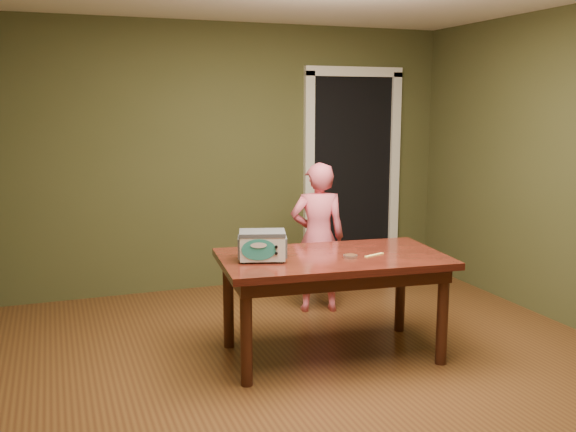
# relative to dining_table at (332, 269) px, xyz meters

# --- Properties ---
(floor) EXTENTS (5.00, 5.00, 0.00)m
(floor) POSITION_rel_dining_table_xyz_m (-0.15, -0.42, -0.65)
(floor) COLOR brown
(floor) RESTS_ON ground
(room_shell) EXTENTS (4.52, 5.02, 2.61)m
(room_shell) POSITION_rel_dining_table_xyz_m (-0.15, -0.42, 1.06)
(room_shell) COLOR #424424
(room_shell) RESTS_ON ground
(doorway) EXTENTS (1.10, 0.66, 2.25)m
(doorway) POSITION_rel_dining_table_xyz_m (1.15, 2.36, 0.41)
(doorway) COLOR black
(doorway) RESTS_ON ground
(dining_table) EXTENTS (1.68, 1.05, 0.75)m
(dining_table) POSITION_rel_dining_table_xyz_m (0.00, 0.00, 0.00)
(dining_table) COLOR #34110B
(dining_table) RESTS_ON floor
(toy_oven) EXTENTS (0.38, 0.31, 0.21)m
(toy_oven) POSITION_rel_dining_table_xyz_m (-0.52, 0.03, 0.21)
(toy_oven) COLOR #4C4F54
(toy_oven) RESTS_ON dining_table
(baking_pan) EXTENTS (0.10, 0.10, 0.02)m
(baking_pan) POSITION_rel_dining_table_xyz_m (0.09, -0.11, 0.11)
(baking_pan) COLOR silver
(baking_pan) RESTS_ON dining_table
(spatula) EXTENTS (0.18, 0.09, 0.01)m
(spatula) POSITION_rel_dining_table_xyz_m (0.28, -0.11, 0.10)
(spatula) COLOR #FCDD6D
(spatula) RESTS_ON dining_table
(child) EXTENTS (0.55, 0.43, 1.32)m
(child) POSITION_rel_dining_table_xyz_m (0.31, 1.00, 0.01)
(child) COLOR #EB6179
(child) RESTS_ON floor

